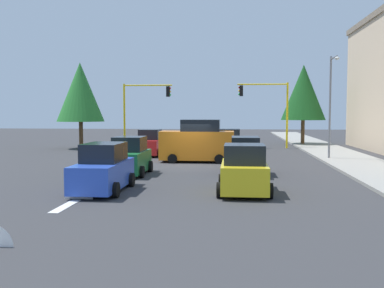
{
  "coord_description": "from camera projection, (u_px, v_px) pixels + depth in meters",
  "views": [
    {
      "loc": [
        27.05,
        2.82,
        3.23
      ],
      "look_at": [
        -1.63,
        0.05,
        1.2
      ],
      "focal_mm": 41.82,
      "sensor_mm": 36.0,
      "label": 1
    }
  ],
  "objects": [
    {
      "name": "ground_plane",
      "position": [
        189.0,
        165.0,
        27.35
      ],
      "size": [
        120.0,
        120.0,
        0.0
      ],
      "primitive_type": "plane",
      "color": "#353538"
    },
    {
      "name": "sidewalk_kerb",
      "position": [
        345.0,
        158.0,
        31.31
      ],
      "size": [
        80.0,
        4.0,
        0.15
      ],
      "primitive_type": "cube",
      "color": "gray",
      "rests_on": "ground"
    },
    {
      "name": "lane_arrow_near",
      "position": [
        74.0,
        202.0,
        16.21
      ],
      "size": [
        2.4,
        1.1,
        1.1
      ],
      "color": "silver",
      "rests_on": "ground"
    },
    {
      "name": "traffic_signal_far_left",
      "position": [
        268.0,
        102.0,
        40.41
      ],
      "size": [
        0.36,
        4.59,
        5.93
      ],
      "color": "yellow",
      "rests_on": "ground"
    },
    {
      "name": "traffic_signal_far_right",
      "position": [
        143.0,
        103.0,
        41.51
      ],
      "size": [
        0.36,
        4.59,
        5.9
      ],
      "color": "yellow",
      "rests_on": "ground"
    },
    {
      "name": "street_lamp_curbside",
      "position": [
        331.0,
        96.0,
        29.75
      ],
      "size": [
        2.15,
        0.28,
        7.0
      ],
      "color": "slate",
      "rests_on": "ground"
    },
    {
      "name": "tree_roadside_far",
      "position": [
        303.0,
        93.0,
        43.95
      ],
      "size": [
        4.33,
        4.33,
        7.92
      ],
      "color": "brown",
      "rests_on": "ground"
    },
    {
      "name": "tree_opposite_side",
      "position": [
        80.0,
        92.0,
        39.97
      ],
      "size": [
        4.21,
        4.21,
        7.7
      ],
      "color": "brown",
      "rests_on": "ground"
    },
    {
      "name": "delivery_van_orange",
      "position": [
        198.0,
        142.0,
        29.21
      ],
      "size": [
        2.22,
        4.8,
        2.77
      ],
      "color": "orange",
      "rests_on": "ground"
    },
    {
      "name": "car_yellow",
      "position": [
        244.0,
        171.0,
        17.87
      ],
      "size": [
        3.64,
        2.11,
        1.98
      ],
      "color": "yellow",
      "rests_on": "ground"
    },
    {
      "name": "car_white",
      "position": [
        230.0,
        143.0,
        34.66
      ],
      "size": [
        3.72,
        2.01,
        1.98
      ],
      "color": "white",
      "rests_on": "ground"
    },
    {
      "name": "car_green",
      "position": [
        129.0,
        157.0,
        23.28
      ],
      "size": [
        3.61,
        2.01,
        1.98
      ],
      "color": "#1E7238",
      "rests_on": "ground"
    },
    {
      "name": "car_blue",
      "position": [
        103.0,
        170.0,
        18.3
      ],
      "size": [
        4.19,
        1.97,
        1.98
      ],
      "color": "blue",
      "rests_on": "ground"
    },
    {
      "name": "car_black",
      "position": [
        245.0,
        157.0,
        23.49
      ],
      "size": [
        3.98,
        1.92,
        1.98
      ],
      "color": "black",
      "rests_on": "ground"
    },
    {
      "name": "car_red",
      "position": [
        150.0,
        144.0,
        33.48
      ],
      "size": [
        3.63,
        1.99,
        1.98
      ],
      "color": "red",
      "rests_on": "ground"
    }
  ]
}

